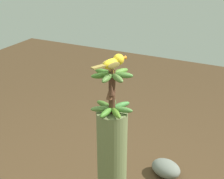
{
  "coord_description": "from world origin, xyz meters",
  "views": [
    {
      "loc": [
        -1.43,
        -0.71,
        1.9
      ],
      "look_at": [
        0.0,
        0.0,
        1.17
      ],
      "focal_mm": 50.6,
      "sensor_mm": 36.0,
      "label": 1
    }
  ],
  "objects": [
    {
      "name": "garden_rock",
      "position": [
        0.84,
        -0.13,
        0.07
      ],
      "size": [
        0.27,
        0.32,
        0.14
      ],
      "primitive_type": "ellipsoid",
      "rotation": [
        0.0,
        0.0,
        1.3
      ],
      "color": "slate",
      "rests_on": "ground"
    },
    {
      "name": "perched_bird",
      "position": [
        -0.02,
        -0.02,
        1.34
      ],
      "size": [
        0.21,
        0.12,
        0.09
      ],
      "color": "#C68933",
      "rests_on": "banana_bunch"
    },
    {
      "name": "banana_bunch",
      "position": [
        -0.0,
        -0.0,
        1.16
      ],
      "size": [
        0.24,
        0.24,
        0.26
      ],
      "color": "#4C2D1E",
      "rests_on": "banana_tree"
    }
  ]
}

